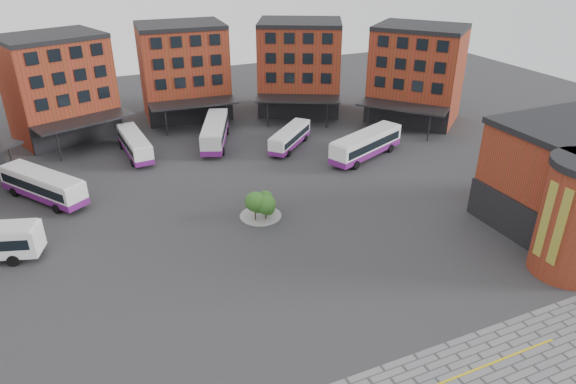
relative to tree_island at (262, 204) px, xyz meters
name	(u,v)px	position (x,y,z in m)	size (l,w,h in m)	color
ground	(289,284)	(-1.98, -11.47, -1.73)	(160.00, 160.00, 0.00)	#28282B
main_building	(144,94)	(-6.75, 26.77, 5.50)	(94.14, 42.48, 14.60)	maroon
east_building	(575,184)	(26.72, -14.53, 3.56)	(17.40, 15.40, 10.60)	maroon
tree_island	(262,204)	(0.00, 0.00, 0.00)	(4.40, 4.40, 3.25)	gray
bus_b	(43,185)	(-20.73, 13.81, 0.08)	(8.95, 11.26, 3.33)	white
bus_c	(135,144)	(-9.36, 22.92, -0.08)	(3.28, 10.94, 3.04)	white
bus_d	(215,132)	(1.67, 22.56, 0.15)	(7.20, 12.44, 3.46)	silver
bus_e	(290,137)	(10.85, 17.21, -0.22)	(8.74, 8.41, 2.78)	silver
bus_f	(366,144)	(18.59, 9.80, 0.16)	(12.47, 7.42, 3.48)	white
blue_car	(558,258)	(21.38, -18.56, -1.03)	(1.48, 4.24, 1.40)	#0B0E93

